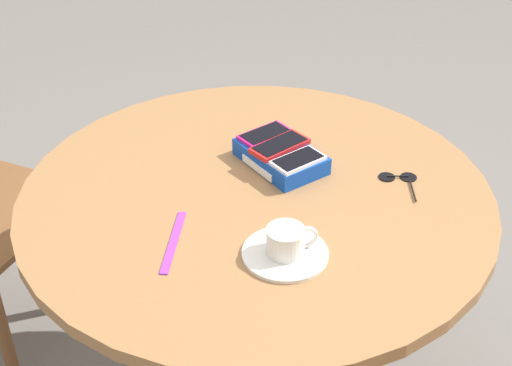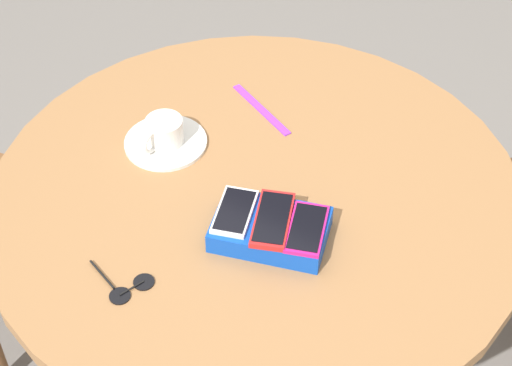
% 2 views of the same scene
% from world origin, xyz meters
% --- Properties ---
extents(round_table, '(1.04, 1.04, 0.75)m').
position_xyz_m(round_table, '(0.00, 0.00, 0.62)').
color(round_table, '#2D2D2D').
rests_on(round_table, ground_plane).
extents(phone_box, '(0.23, 0.19, 0.04)m').
position_xyz_m(phone_box, '(-0.09, 0.09, 0.77)').
color(phone_box, '#0F42AD').
rests_on(phone_box, round_table).
extents(phone_magenta, '(0.10, 0.14, 0.01)m').
position_xyz_m(phone_magenta, '(-0.15, 0.07, 0.80)').
color(phone_magenta, '#D11975').
rests_on(phone_magenta, phone_box).
extents(phone_red, '(0.11, 0.15, 0.01)m').
position_xyz_m(phone_red, '(-0.09, 0.09, 0.80)').
color(phone_red, red).
rests_on(phone_red, phone_box).
extents(phone_white, '(0.10, 0.13, 0.01)m').
position_xyz_m(phone_white, '(-0.02, 0.10, 0.80)').
color(phone_white, silver).
rests_on(phone_white, phone_box).
extents(saucer, '(0.17, 0.17, 0.01)m').
position_xyz_m(saucer, '(0.23, -0.01, 0.75)').
color(saucer, silver).
rests_on(saucer, round_table).
extents(coffee_cup, '(0.08, 0.10, 0.05)m').
position_xyz_m(coffee_cup, '(0.23, -0.01, 0.79)').
color(coffee_cup, silver).
rests_on(coffee_cup, saucer).
extents(lanyard_strap, '(0.19, 0.09, 0.00)m').
position_xyz_m(lanyard_strap, '(0.12, -0.21, 0.75)').
color(lanyard_strap, purple).
rests_on(lanyard_strap, round_table).
extents(sunglasses, '(0.13, 0.08, 0.01)m').
position_xyz_m(sunglasses, '(0.06, 0.32, 0.75)').
color(sunglasses, black).
rests_on(sunglasses, round_table).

